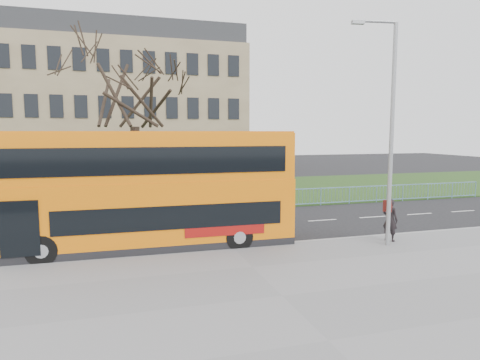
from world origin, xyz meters
name	(u,v)px	position (x,y,z in m)	size (l,w,h in m)	color
ground	(222,240)	(0.00, 0.00, 0.00)	(120.00, 120.00, 0.00)	black
pavement	(282,298)	(0.00, -6.75, 0.06)	(80.00, 10.50, 0.12)	slate
kerb	(232,248)	(0.00, -1.55, 0.07)	(80.00, 0.20, 0.14)	gray
grass_verge	(175,193)	(0.00, 14.30, 0.04)	(80.00, 15.40, 0.08)	#1D3A15
guard_railing	(194,203)	(0.00, 6.60, 0.55)	(40.00, 0.12, 1.10)	#6B99BE
bare_tree	(134,112)	(-3.00, 10.00, 5.80)	(8.01, 8.01, 11.45)	black
civic_building	(106,110)	(-5.00, 35.00, 7.00)	(30.00, 15.00, 14.00)	#816C52
yellow_bus	(153,187)	(-2.89, -0.51, 2.43)	(10.87, 2.75, 4.54)	orange
pedestrian	(390,220)	(6.47, -2.48, 1.00)	(0.64, 0.42, 1.75)	black
street_lamp	(389,125)	(5.89, -2.98, 4.83)	(1.81, 0.44, 8.58)	#92969A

